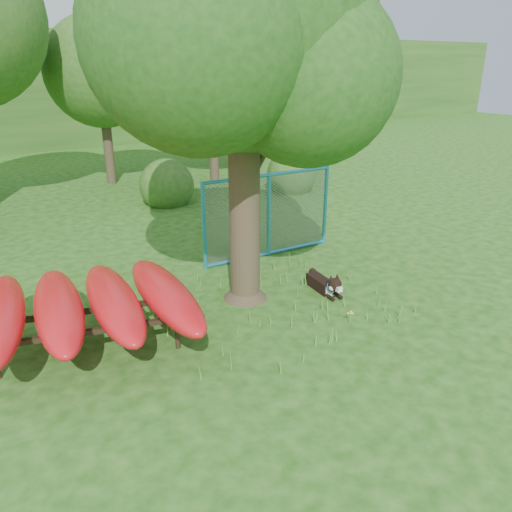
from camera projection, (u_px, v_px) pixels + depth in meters
ground at (285, 331)px, 8.87m from camera, size 80.00×80.00×0.00m
oak_tree at (240, 33)px, 8.32m from camera, size 5.75×5.00×7.37m
wooden_post at (248, 264)px, 10.06m from camera, size 0.33×0.18×1.23m
kayak_rack at (86, 305)px, 7.97m from camera, size 3.66×3.94×1.09m
husky_dog at (326, 284)px, 10.27m from camera, size 0.42×1.18×0.53m
fence_section at (269, 215)px, 11.94m from camera, size 3.50×0.34×3.41m
wildflower_clump at (351, 314)px, 9.05m from camera, size 0.11×0.10×0.24m
bg_tree_c at (100, 72)px, 18.10m from camera, size 4.00×4.00×6.12m
bg_tree_d at (211, 43)px, 18.08m from camera, size 4.80×4.80×7.50m
bg_tree_e at (236, 42)px, 21.91m from camera, size 4.60×4.60×7.55m
shrub_right at (291, 191)px, 18.44m from camera, size 1.80×1.80×1.80m
shrub_mid at (168, 203)px, 16.81m from camera, size 1.80×1.80×1.80m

